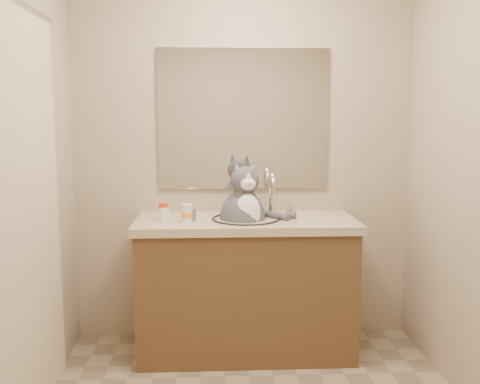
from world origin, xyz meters
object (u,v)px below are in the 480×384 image
pill_bottle_redcap (164,211)px  grey_canister (192,215)px  pill_bottle_orange (187,213)px  cat (244,215)px

pill_bottle_redcap → grey_canister: (0.17, -0.02, -0.02)m
pill_bottle_redcap → pill_bottle_orange: bearing=-24.3°
cat → pill_bottle_orange: (-0.34, -0.08, 0.03)m
cat → pill_bottle_orange: size_ratio=5.29×
pill_bottle_orange → grey_canister: bearing=51.2°
pill_bottle_redcap → pill_bottle_orange: pill_bottle_orange is taller
pill_bottle_redcap → pill_bottle_orange: 0.15m
pill_bottle_redcap → cat: bearing=2.7°
cat → pill_bottle_orange: cat is taller
grey_canister → pill_bottle_redcap: bearing=172.1°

